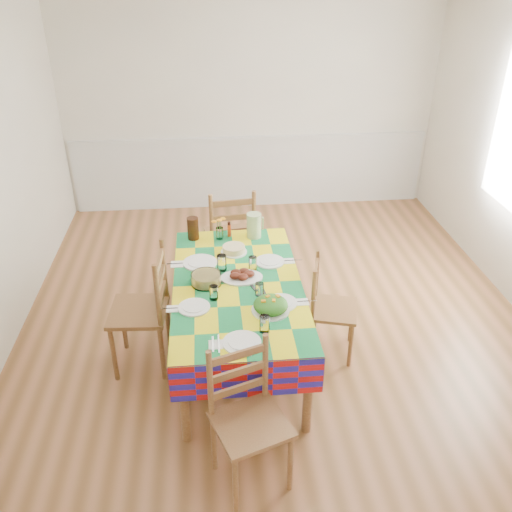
{
  "coord_description": "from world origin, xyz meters",
  "views": [
    {
      "loc": [
        -0.55,
        -4.02,
        2.9
      ],
      "look_at": [
        -0.2,
        -0.33,
        0.81
      ],
      "focal_mm": 38.0,
      "sensor_mm": 36.0,
      "label": 1
    }
  ],
  "objects_px": {
    "dining_table": "(238,292)",
    "meat_platter": "(242,276)",
    "chair_near": "(248,419)",
    "chair_far": "(231,238)",
    "chair_right": "(329,309)",
    "chair_left": "(145,311)",
    "green_pitcher": "(254,225)",
    "tea_pitcher": "(193,228)"
  },
  "relations": [
    {
      "from": "dining_table",
      "to": "chair_far",
      "type": "height_order",
      "value": "chair_far"
    },
    {
      "from": "chair_left",
      "to": "chair_far",
      "type": "bearing_deg",
      "value": 151.56
    },
    {
      "from": "meat_platter",
      "to": "chair_near",
      "type": "bearing_deg",
      "value": -92.37
    },
    {
      "from": "meat_platter",
      "to": "chair_near",
      "type": "distance_m",
      "value": 1.24
    },
    {
      "from": "tea_pitcher",
      "to": "chair_near",
      "type": "distance_m",
      "value": 1.97
    },
    {
      "from": "meat_platter",
      "to": "chair_far",
      "type": "distance_m",
      "value": 1.09
    },
    {
      "from": "chair_far",
      "to": "tea_pitcher",
      "type": "bearing_deg",
      "value": 40.24
    },
    {
      "from": "chair_right",
      "to": "dining_table",
      "type": "bearing_deg",
      "value": 106.18
    },
    {
      "from": "meat_platter",
      "to": "chair_left",
      "type": "height_order",
      "value": "chair_left"
    },
    {
      "from": "dining_table",
      "to": "green_pitcher",
      "type": "bearing_deg",
      "value": 75.66
    },
    {
      "from": "chair_right",
      "to": "tea_pitcher",
      "type": "bearing_deg",
      "value": 69.66
    },
    {
      "from": "green_pitcher",
      "to": "tea_pitcher",
      "type": "relative_size",
      "value": 1.11
    },
    {
      "from": "meat_platter",
      "to": "tea_pitcher",
      "type": "xyz_separation_m",
      "value": [
        -0.37,
        0.7,
        0.07
      ]
    },
    {
      "from": "tea_pitcher",
      "to": "chair_near",
      "type": "xyz_separation_m",
      "value": [
        0.32,
        -1.92,
        -0.34
      ]
    },
    {
      "from": "dining_table",
      "to": "meat_platter",
      "type": "xyz_separation_m",
      "value": [
        0.04,
        0.07,
        0.1
      ]
    },
    {
      "from": "green_pitcher",
      "to": "chair_right",
      "type": "distance_m",
      "value": 1.0
    },
    {
      "from": "green_pitcher",
      "to": "chair_far",
      "type": "bearing_deg",
      "value": 116.78
    },
    {
      "from": "meat_platter",
      "to": "chair_left",
      "type": "bearing_deg",
      "value": -174.43
    },
    {
      "from": "meat_platter",
      "to": "chair_far",
      "type": "relative_size",
      "value": 0.31
    },
    {
      "from": "green_pitcher",
      "to": "chair_far",
      "type": "height_order",
      "value": "chair_far"
    },
    {
      "from": "tea_pitcher",
      "to": "meat_platter",
      "type": "bearing_deg",
      "value": -62.16
    },
    {
      "from": "green_pitcher",
      "to": "meat_platter",
      "type": "bearing_deg",
      "value": -102.99
    },
    {
      "from": "green_pitcher",
      "to": "chair_near",
      "type": "height_order",
      "value": "chair_near"
    },
    {
      "from": "meat_platter",
      "to": "chair_far",
      "type": "height_order",
      "value": "chair_far"
    },
    {
      "from": "chair_far",
      "to": "chair_right",
      "type": "xyz_separation_m",
      "value": [
        0.72,
        -1.13,
        -0.09
      ]
    },
    {
      "from": "meat_platter",
      "to": "tea_pitcher",
      "type": "distance_m",
      "value": 0.8
    },
    {
      "from": "tea_pitcher",
      "to": "chair_left",
      "type": "xyz_separation_m",
      "value": [
        -0.38,
        -0.78,
        -0.3
      ]
    },
    {
      "from": "dining_table",
      "to": "chair_right",
      "type": "relative_size",
      "value": 2.13
    },
    {
      "from": "chair_right",
      "to": "meat_platter",
      "type": "bearing_deg",
      "value": 100.42
    },
    {
      "from": "green_pitcher",
      "to": "chair_near",
      "type": "distance_m",
      "value": 1.95
    },
    {
      "from": "chair_near",
      "to": "chair_far",
      "type": "relative_size",
      "value": 0.91
    },
    {
      "from": "meat_platter",
      "to": "chair_near",
      "type": "height_order",
      "value": "chair_near"
    },
    {
      "from": "green_pitcher",
      "to": "chair_right",
      "type": "height_order",
      "value": "green_pitcher"
    },
    {
      "from": "dining_table",
      "to": "tea_pitcher",
      "type": "relative_size",
      "value": 9.18
    },
    {
      "from": "tea_pitcher",
      "to": "chair_far",
      "type": "relative_size",
      "value": 0.19
    },
    {
      "from": "chair_left",
      "to": "chair_right",
      "type": "height_order",
      "value": "chair_left"
    },
    {
      "from": "tea_pitcher",
      "to": "chair_near",
      "type": "relative_size",
      "value": 0.21
    },
    {
      "from": "chair_near",
      "to": "tea_pitcher",
      "type": "bearing_deg",
      "value": 79.55
    },
    {
      "from": "meat_platter",
      "to": "green_pitcher",
      "type": "bearing_deg",
      "value": 77.01
    },
    {
      "from": "chair_near",
      "to": "chair_far",
      "type": "xyz_separation_m",
      "value": [
        0.02,
        2.28,
        0.04
      ]
    },
    {
      "from": "tea_pitcher",
      "to": "chair_right",
      "type": "bearing_deg",
      "value": -35.7
    },
    {
      "from": "tea_pitcher",
      "to": "chair_left",
      "type": "height_order",
      "value": "chair_left"
    }
  ]
}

